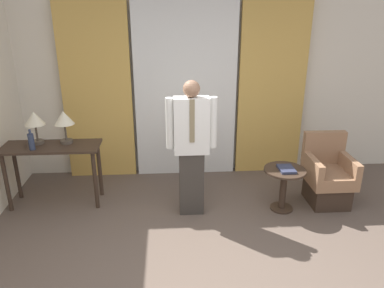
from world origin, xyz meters
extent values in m
cube|color=silver|center=(0.00, 2.80, 1.35)|extent=(10.00, 0.06, 2.70)
cube|color=white|center=(0.00, 2.67, 1.29)|extent=(1.43, 0.06, 2.58)
cube|color=gold|center=(-1.23, 2.67, 1.29)|extent=(0.95, 0.06, 2.58)
cube|color=gold|center=(1.23, 2.67, 1.29)|extent=(0.95, 0.06, 2.58)
cube|color=#38281E|center=(-1.70, 1.86, 0.77)|extent=(1.18, 0.45, 0.03)
cylinder|color=#38281E|center=(-2.22, 1.70, 0.38)|extent=(0.05, 0.05, 0.75)
cylinder|color=#38281E|center=(-1.17, 1.70, 0.38)|extent=(0.05, 0.05, 0.75)
cylinder|color=#38281E|center=(-2.22, 2.03, 0.38)|extent=(0.05, 0.05, 0.75)
cylinder|color=#38281E|center=(-1.17, 2.03, 0.38)|extent=(0.05, 0.05, 0.75)
cylinder|color=#4C4238|center=(-1.87, 1.95, 0.80)|extent=(0.15, 0.15, 0.04)
cylinder|color=#4C4238|center=(-1.87, 1.95, 0.93)|extent=(0.02, 0.02, 0.21)
cone|color=beige|center=(-1.87, 1.95, 1.11)|extent=(0.24, 0.24, 0.16)
cylinder|color=#4C4238|center=(-1.52, 1.95, 0.80)|extent=(0.15, 0.15, 0.04)
cylinder|color=#4C4238|center=(-1.52, 1.95, 0.93)|extent=(0.02, 0.02, 0.21)
cone|color=beige|center=(-1.52, 1.95, 1.11)|extent=(0.24, 0.24, 0.16)
cylinder|color=#2D3851|center=(-1.87, 1.75, 0.88)|extent=(0.07, 0.07, 0.20)
cylinder|color=#2D3851|center=(-1.87, 1.75, 1.01)|extent=(0.03, 0.03, 0.06)
cube|color=#38332D|center=(0.01, 1.52, 0.39)|extent=(0.29, 0.15, 0.79)
cube|color=white|center=(0.01, 1.52, 1.12)|extent=(0.40, 0.18, 0.66)
cube|color=#847556|center=(0.01, 1.42, 1.20)|extent=(0.06, 0.01, 0.49)
cylinder|color=white|center=(-0.24, 1.52, 1.15)|extent=(0.09, 0.09, 0.59)
cylinder|color=white|center=(0.25, 1.52, 1.15)|extent=(0.09, 0.09, 0.59)
sphere|color=#936B51|center=(0.01, 1.52, 1.54)|extent=(0.19, 0.19, 0.19)
cube|color=#38281E|center=(1.75, 1.63, 0.15)|extent=(0.46, 0.50, 0.29)
cube|color=#936B4C|center=(1.75, 1.63, 0.37)|extent=(0.54, 0.59, 0.16)
cube|color=#936B4C|center=(1.75, 1.88, 0.67)|extent=(0.54, 0.10, 0.43)
cube|color=#936B4C|center=(1.52, 1.63, 0.54)|extent=(0.08, 0.59, 0.18)
cube|color=#936B4C|center=(1.98, 1.63, 0.54)|extent=(0.08, 0.59, 0.18)
cylinder|color=#38281E|center=(1.13, 1.51, 0.01)|extent=(0.28, 0.28, 0.02)
cylinder|color=#38281E|center=(1.13, 1.51, 0.26)|extent=(0.08, 0.08, 0.52)
cylinder|color=#38281E|center=(1.13, 1.51, 0.53)|extent=(0.50, 0.50, 0.02)
cube|color=#2D334C|center=(1.14, 1.48, 0.56)|extent=(0.18, 0.24, 0.03)
camera|label=1|loc=(-0.26, -2.50, 2.43)|focal=35.00mm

